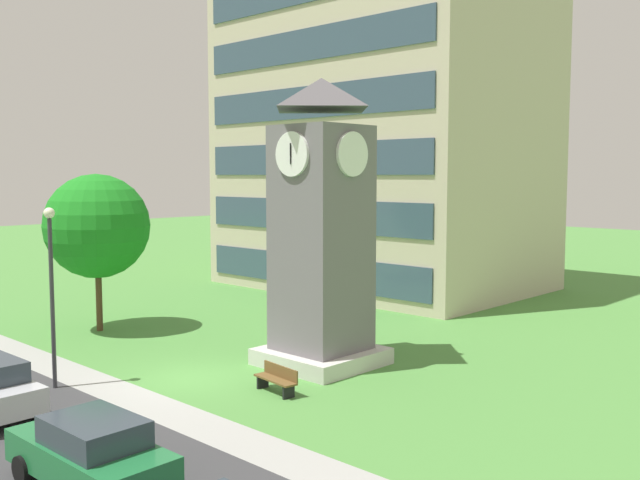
{
  "coord_description": "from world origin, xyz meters",
  "views": [
    {
      "loc": [
        20.06,
        -14.38,
        7.09
      ],
      "look_at": [
        1.02,
        5.6,
        4.56
      ],
      "focal_mm": 39.89,
      "sensor_mm": 36.0,
      "label": 1
    }
  ],
  "objects_px": {
    "park_bench": "(277,379)",
    "parked_car_green": "(91,452)",
    "tree_by_building": "(97,226)",
    "street_lamp": "(51,277)",
    "clock_tower": "(321,239)"
  },
  "relations": [
    {
      "from": "clock_tower",
      "to": "tree_by_building",
      "type": "xyz_separation_m",
      "value": [
        -11.32,
        -2.8,
        0.04
      ]
    },
    {
      "from": "street_lamp",
      "to": "park_bench",
      "type": "bearing_deg",
      "value": 39.46
    },
    {
      "from": "park_bench",
      "to": "parked_car_green",
      "type": "height_order",
      "value": "parked_car_green"
    },
    {
      "from": "street_lamp",
      "to": "tree_by_building",
      "type": "relative_size",
      "value": 0.84
    },
    {
      "from": "park_bench",
      "to": "parked_car_green",
      "type": "bearing_deg",
      "value": -74.11
    },
    {
      "from": "park_bench",
      "to": "tree_by_building",
      "type": "height_order",
      "value": "tree_by_building"
    },
    {
      "from": "street_lamp",
      "to": "clock_tower",
      "type": "bearing_deg",
      "value": 62.13
    },
    {
      "from": "street_lamp",
      "to": "parked_car_green",
      "type": "xyz_separation_m",
      "value": [
        7.98,
        -3.02,
        -2.87
      ]
    },
    {
      "from": "park_bench",
      "to": "street_lamp",
      "type": "distance_m",
      "value": 8.16
    },
    {
      "from": "park_bench",
      "to": "street_lamp",
      "type": "xyz_separation_m",
      "value": [
        -5.77,
        -4.75,
        3.27
      ]
    },
    {
      "from": "park_bench",
      "to": "tree_by_building",
      "type": "bearing_deg",
      "value": 176.56
    },
    {
      "from": "street_lamp",
      "to": "tree_by_building",
      "type": "distance_m",
      "value": 8.91
    },
    {
      "from": "clock_tower",
      "to": "park_bench",
      "type": "height_order",
      "value": "clock_tower"
    },
    {
      "from": "street_lamp",
      "to": "tree_by_building",
      "type": "xyz_separation_m",
      "value": [
        -6.92,
        5.51,
        1.06
      ]
    },
    {
      "from": "clock_tower",
      "to": "tree_by_building",
      "type": "relative_size",
      "value": 1.48
    }
  ]
}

